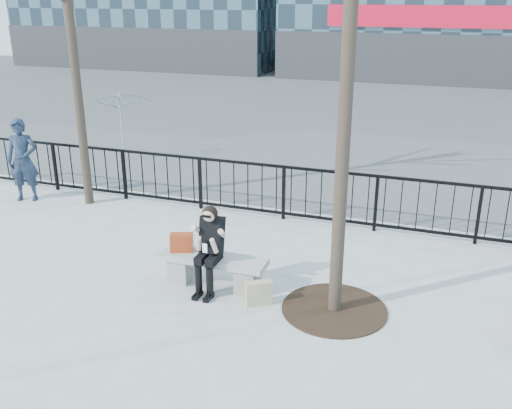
% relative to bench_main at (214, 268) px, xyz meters
% --- Properties ---
extents(ground, '(120.00, 120.00, 0.00)m').
position_rel_bench_main_xyz_m(ground, '(0.00, 0.00, -0.30)').
color(ground, '#9D9E99').
rests_on(ground, ground).
extents(street_surface, '(60.00, 23.00, 0.01)m').
position_rel_bench_main_xyz_m(street_surface, '(0.00, 15.00, -0.30)').
color(street_surface, '#474747').
rests_on(street_surface, ground).
extents(railing, '(14.00, 0.06, 1.10)m').
position_rel_bench_main_xyz_m(railing, '(0.00, 3.00, 0.25)').
color(railing, black).
rests_on(railing, ground).
extents(tree_grate, '(1.50, 1.50, 0.02)m').
position_rel_bench_main_xyz_m(tree_grate, '(1.90, -0.10, -0.29)').
color(tree_grate, black).
rests_on(tree_grate, ground).
extents(bench_main, '(1.65, 0.46, 0.49)m').
position_rel_bench_main_xyz_m(bench_main, '(0.00, 0.00, 0.00)').
color(bench_main, slate).
rests_on(bench_main, ground).
extents(seated_woman, '(0.50, 0.64, 1.34)m').
position_rel_bench_main_xyz_m(seated_woman, '(0.00, -0.16, 0.37)').
color(seated_woman, black).
rests_on(seated_woman, ground).
extents(handbag, '(0.38, 0.27, 0.29)m').
position_rel_bench_main_xyz_m(handbag, '(-0.54, 0.02, 0.33)').
color(handbag, '#9D3413').
rests_on(handbag, bench_main).
extents(shopping_bag, '(0.40, 0.32, 0.36)m').
position_rel_bench_main_xyz_m(shopping_bag, '(0.83, -0.31, -0.12)').
color(shopping_bag, beige).
rests_on(shopping_bag, ground).
extents(standing_man, '(0.76, 0.64, 1.78)m').
position_rel_bench_main_xyz_m(standing_man, '(-5.38, 2.23, 0.59)').
color(standing_man, black).
rests_on(standing_man, ground).
extents(vendor_umbrella, '(2.53, 2.55, 1.84)m').
position_rel_bench_main_xyz_m(vendor_umbrella, '(-5.10, 5.61, 0.62)').
color(vendor_umbrella, gold).
rests_on(vendor_umbrella, ground).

